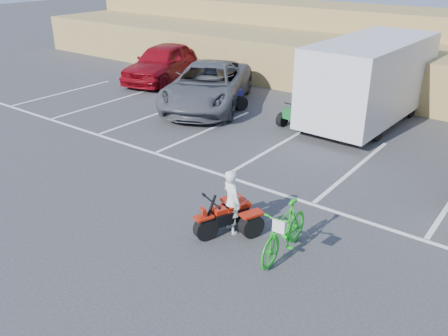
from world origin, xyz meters
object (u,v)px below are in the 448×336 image
Objects in this scene: grey_pickup at (208,85)px; red_car at (163,62)px; quad_atv_green at (299,126)px; cargo_trailer at (370,79)px; quad_atv_blue at (223,110)px; red_trike_atv at (226,233)px; green_dirt_bike at (285,231)px; rider at (232,202)px.

grey_pickup is 1.18× the size of red_car.
cargo_trailer is at bearing 53.67° from quad_atv_green.
cargo_trailer is 4.04× the size of quad_atv_blue.
cargo_trailer is at bearing 115.03° from red_trike_atv.
cargo_trailer is at bearing -13.70° from red_car.
green_dirt_bike is 10.51m from grey_pickup.
quad_atv_blue is (-5.53, 7.00, -0.74)m from rider.
green_dirt_bike is 0.37× the size of red_car.
quad_atv_green is at bearing 19.78° from quad_atv_blue.
red_car reaches higher than quad_atv_green.
cargo_trailer is (-0.51, 8.98, 0.85)m from rider.
red_trike_atv is at bearing 90.00° from rider.
grey_pickup reaches higher than quad_atv_green.
grey_pickup is at bearing -159.74° from cargo_trailer.
rider is 0.94× the size of quad_atv_blue.
quad_atv_blue is (-6.90, 7.07, -0.56)m from green_dirt_bike.
red_trike_atv is 14.00m from red_car.
quad_atv_blue is at bearing 149.69° from red_trike_atv.
green_dirt_bike is at bearing 24.78° from red_trike_atv.
green_dirt_bike reaches higher than quad_atv_blue.
green_dirt_bike is 1.18× the size of quad_atv_blue.
red_trike_atv is at bearing -85.14° from cargo_trailer.
red_trike_atv is 8.99m from quad_atv_blue.
red_car is at bearing 161.30° from red_trike_atv.
rider is at bearing -72.96° from grey_pickup.
rider is 0.79× the size of green_dirt_bike.
green_dirt_bike is at bearing -28.12° from quad_atv_blue.
quad_atv_blue is (-5.02, -1.99, -1.59)m from cargo_trailer.
quad_atv_blue is (5.09, -2.01, -0.87)m from red_car.
quad_atv_blue is 3.34m from quad_atv_green.
grey_pickup is at bearing 134.22° from green_dirt_bike.
quad_atv_blue is 1.11× the size of quad_atv_green.
grey_pickup reaches higher than red_trike_atv.
rider is 1.39m from green_dirt_bike.
green_dirt_bike is 0.29× the size of cargo_trailer.
green_dirt_bike is at bearing -67.65° from grey_pickup.
red_car reaches higher than rider.
cargo_trailer is at bearing -6.64° from grey_pickup.
red_trike_atv is at bearing -67.73° from quad_atv_green.
red_trike_atv is 0.97× the size of rider.
rider is 13.92m from red_car.
red_trike_atv is 1.01× the size of quad_atv_green.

